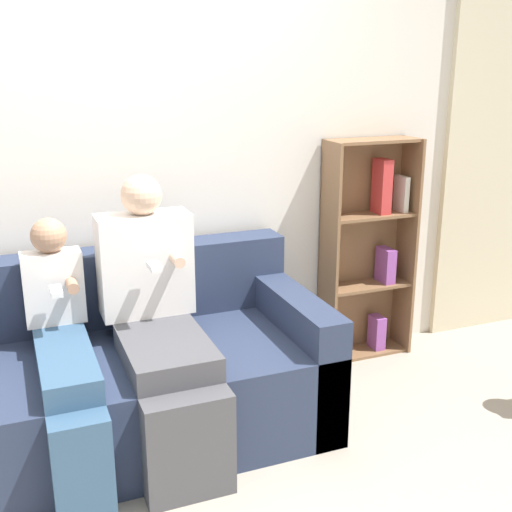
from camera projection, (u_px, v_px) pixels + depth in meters
ground_plane at (168, 501)px, 2.63m from camera, size 14.00×14.00×0.00m
back_wall at (105, 156)px, 3.22m from camera, size 10.00×0.06×2.55m
curtain_panel at (497, 162)px, 4.10m from camera, size 0.81×0.04×2.24m
couch at (95, 383)px, 2.99m from camera, size 2.14×0.95×0.83m
adult_seated at (159, 316)px, 2.88m from camera, size 0.43×0.85×1.24m
child_seated at (65, 357)px, 2.71m from camera, size 0.27×0.87×1.06m
bookshelf at (368, 248)px, 3.83m from camera, size 0.55×0.22×1.31m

